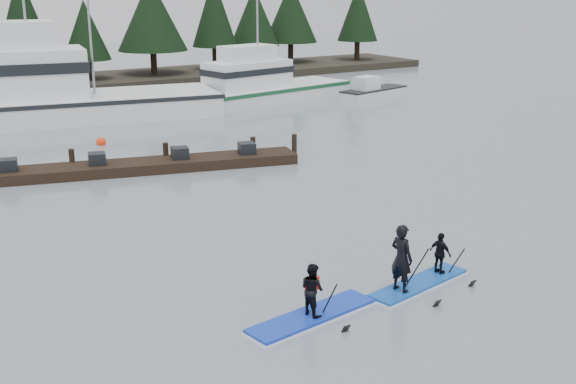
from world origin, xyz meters
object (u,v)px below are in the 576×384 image
fishing_boat_large (41,107)px  floating_dock (146,166)px  paddleboard_duo (415,265)px  fishing_boat_medium (261,94)px  paddleboard_solo (312,302)px

fishing_boat_large → floating_dock: (0.86, -13.87, -0.60)m
fishing_boat_large → paddleboard_duo: 29.43m
fishing_boat_large → paddleboard_duo: size_ratio=5.79×
fishing_boat_medium → floating_dock: 18.88m
fishing_boat_large → floating_dock: fishing_boat_large is taller
fishing_boat_medium → fishing_boat_large: bearing=167.6°
fishing_boat_medium → paddleboard_duo: bearing=-122.6°
floating_dock → paddleboard_solo: 15.63m
fishing_boat_medium → floating_dock: (-13.50, -13.20, -0.32)m
fishing_boat_medium → paddleboard_solo: bearing=-128.0°
paddleboard_solo → paddleboard_duo: bearing=-7.2°
fishing_boat_medium → paddleboard_solo: fishing_boat_medium is taller
fishing_boat_large → fishing_boat_medium: (14.36, -0.67, -0.29)m
fishing_boat_large → paddleboard_solo: size_ratio=5.46×
fishing_boat_large → paddleboard_duo: (2.31, -29.34, -0.15)m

